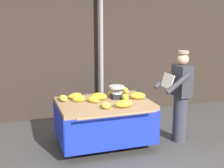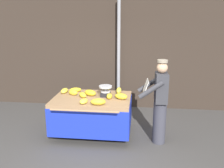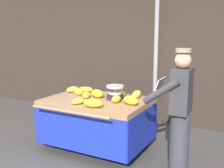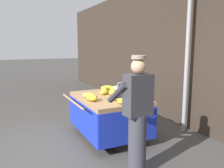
{
  "view_description": "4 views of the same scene",
  "coord_description": "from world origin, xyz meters",
  "px_view_note": "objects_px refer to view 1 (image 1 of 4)",
  "views": [
    {
      "loc": [
        -1.79,
        -4.06,
        2.38
      ],
      "look_at": [
        -0.1,
        1.13,
        1.11
      ],
      "focal_mm": 49.57,
      "sensor_mm": 36.0,
      "label": 1
    },
    {
      "loc": [
        0.71,
        -3.98,
        2.5
      ],
      "look_at": [
        0.12,
        1.08,
        1.13
      ],
      "focal_mm": 40.02,
      "sensor_mm": 36.0,
      "label": 2
    },
    {
      "loc": [
        1.99,
        -2.74,
        1.92
      ],
      "look_at": [
        0.02,
        0.91,
        1.14
      ],
      "focal_mm": 44.53,
      "sensor_mm": 36.0,
      "label": 3
    },
    {
      "loc": [
        3.78,
        -0.92,
        1.84
      ],
      "look_at": [
        -0.12,
        0.97,
        1.12
      ],
      "focal_mm": 37.04,
      "sensor_mm": 36.0,
      "label": 4
    }
  ],
  "objects_px": {
    "banana_bunch_2": "(125,91)",
    "banana_bunch_1": "(94,100)",
    "banana_bunch_5": "(78,98)",
    "banana_bunch_9": "(99,96)",
    "weighing_scale": "(117,92)",
    "banana_bunch_10": "(106,106)",
    "banana_bunch_6": "(63,98)",
    "vendor_person": "(180,96)",
    "banana_cart": "(104,113)",
    "banana_bunch_8": "(113,93)",
    "banana_bunch_0": "(75,96)",
    "banana_bunch_3": "(138,96)",
    "street_pole": "(101,53)",
    "banana_bunch_7": "(125,97)",
    "banana_bunch_4": "(124,104)"
  },
  "relations": [
    {
      "from": "banana_bunch_2",
      "to": "banana_bunch_10",
      "type": "height_order",
      "value": "banana_bunch_2"
    },
    {
      "from": "banana_bunch_5",
      "to": "vendor_person",
      "type": "relative_size",
      "value": 0.13
    },
    {
      "from": "weighing_scale",
      "to": "banana_bunch_1",
      "type": "height_order",
      "value": "weighing_scale"
    },
    {
      "from": "banana_bunch_4",
      "to": "banana_bunch_7",
      "type": "height_order",
      "value": "banana_bunch_4"
    },
    {
      "from": "banana_bunch_2",
      "to": "banana_bunch_5",
      "type": "height_order",
      "value": "banana_bunch_2"
    },
    {
      "from": "banana_bunch_2",
      "to": "banana_bunch_7",
      "type": "xyz_separation_m",
      "value": [
        -0.16,
        -0.43,
        -0.01
      ]
    },
    {
      "from": "banana_bunch_5",
      "to": "banana_bunch_6",
      "type": "height_order",
      "value": "banana_bunch_5"
    },
    {
      "from": "banana_bunch_0",
      "to": "banana_bunch_10",
      "type": "height_order",
      "value": "banana_bunch_0"
    },
    {
      "from": "street_pole",
      "to": "banana_bunch_3",
      "type": "distance_m",
      "value": 1.76
    },
    {
      "from": "banana_bunch_4",
      "to": "vendor_person",
      "type": "bearing_deg",
      "value": 10.89
    },
    {
      "from": "banana_cart",
      "to": "banana_bunch_8",
      "type": "xyz_separation_m",
      "value": [
        0.26,
        0.3,
        0.28
      ]
    },
    {
      "from": "weighing_scale",
      "to": "banana_bunch_10",
      "type": "height_order",
      "value": "weighing_scale"
    },
    {
      "from": "banana_bunch_1",
      "to": "banana_bunch_9",
      "type": "distance_m",
      "value": 0.2
    },
    {
      "from": "street_pole",
      "to": "banana_bunch_7",
      "type": "bearing_deg",
      "value": -91.36
    },
    {
      "from": "banana_bunch_4",
      "to": "banana_bunch_10",
      "type": "bearing_deg",
      "value": 170.75
    },
    {
      "from": "banana_bunch_9",
      "to": "vendor_person",
      "type": "distance_m",
      "value": 1.5
    },
    {
      "from": "banana_cart",
      "to": "banana_bunch_7",
      "type": "xyz_separation_m",
      "value": [
        0.38,
        -0.05,
        0.28
      ]
    },
    {
      "from": "banana_bunch_5",
      "to": "banana_bunch_8",
      "type": "height_order",
      "value": "banana_bunch_5"
    },
    {
      "from": "banana_bunch_1",
      "to": "street_pole",
      "type": "bearing_deg",
      "value": 69.23
    },
    {
      "from": "weighing_scale",
      "to": "banana_bunch_2",
      "type": "xyz_separation_m",
      "value": [
        0.26,
        0.27,
        -0.06
      ]
    },
    {
      "from": "banana_bunch_6",
      "to": "banana_bunch_10",
      "type": "xyz_separation_m",
      "value": [
        0.6,
        -0.67,
        -0.0
      ]
    },
    {
      "from": "weighing_scale",
      "to": "banana_bunch_5",
      "type": "height_order",
      "value": "weighing_scale"
    },
    {
      "from": "banana_bunch_3",
      "to": "banana_bunch_7",
      "type": "bearing_deg",
      "value": -179.56
    },
    {
      "from": "banana_bunch_6",
      "to": "vendor_person",
      "type": "xyz_separation_m",
      "value": [
        2.09,
        -0.49,
        -0.02
      ]
    },
    {
      "from": "weighing_scale",
      "to": "banana_bunch_5",
      "type": "bearing_deg",
      "value": -179.67
    },
    {
      "from": "weighing_scale",
      "to": "banana_bunch_10",
      "type": "bearing_deg",
      "value": -125.46
    },
    {
      "from": "banana_bunch_1",
      "to": "banana_bunch_8",
      "type": "distance_m",
      "value": 0.56
    },
    {
      "from": "street_pole",
      "to": "banana_bunch_9",
      "type": "distance_m",
      "value": 1.66
    },
    {
      "from": "banana_bunch_3",
      "to": "weighing_scale",
      "type": "bearing_deg",
      "value": 155.72
    },
    {
      "from": "weighing_scale",
      "to": "banana_bunch_1",
      "type": "distance_m",
      "value": 0.5
    },
    {
      "from": "banana_bunch_8",
      "to": "vendor_person",
      "type": "bearing_deg",
      "value": -24.53
    },
    {
      "from": "weighing_scale",
      "to": "banana_bunch_6",
      "type": "relative_size",
      "value": 0.94
    },
    {
      "from": "banana_bunch_3",
      "to": "banana_bunch_7",
      "type": "distance_m",
      "value": 0.25
    },
    {
      "from": "banana_bunch_9",
      "to": "banana_bunch_3",
      "type": "bearing_deg",
      "value": -13.67
    },
    {
      "from": "banana_cart",
      "to": "banana_bunch_9",
      "type": "height_order",
      "value": "banana_bunch_9"
    },
    {
      "from": "banana_cart",
      "to": "vendor_person",
      "type": "xyz_separation_m",
      "value": [
        1.4,
        -0.22,
        0.25
      ]
    },
    {
      "from": "banana_bunch_2",
      "to": "banana_bunch_1",
      "type": "bearing_deg",
      "value": -151.69
    },
    {
      "from": "banana_bunch_1",
      "to": "banana_bunch_4",
      "type": "relative_size",
      "value": 0.82
    },
    {
      "from": "banana_bunch_0",
      "to": "banana_bunch_6",
      "type": "distance_m",
      "value": 0.24
    },
    {
      "from": "street_pole",
      "to": "banana_bunch_1",
      "type": "distance_m",
      "value": 1.83
    },
    {
      "from": "banana_bunch_7",
      "to": "banana_bunch_0",
      "type": "bearing_deg",
      "value": 154.52
    },
    {
      "from": "banana_bunch_7",
      "to": "vendor_person",
      "type": "xyz_separation_m",
      "value": [
        1.02,
        -0.17,
        -0.03
      ]
    },
    {
      "from": "banana_bunch_1",
      "to": "banana_bunch_9",
      "type": "bearing_deg",
      "value": 45.46
    },
    {
      "from": "banana_bunch_5",
      "to": "banana_bunch_9",
      "type": "xyz_separation_m",
      "value": [
        0.38,
        0.01,
        0.0
      ]
    },
    {
      "from": "banana_bunch_6",
      "to": "banana_bunch_10",
      "type": "height_order",
      "value": "banana_bunch_6"
    },
    {
      "from": "banana_bunch_6",
      "to": "vendor_person",
      "type": "distance_m",
      "value": 2.14
    },
    {
      "from": "banana_bunch_0",
      "to": "banana_bunch_2",
      "type": "distance_m",
      "value": 0.99
    },
    {
      "from": "banana_bunch_1",
      "to": "banana_bunch_6",
      "type": "bearing_deg",
      "value": 149.44
    },
    {
      "from": "banana_bunch_2",
      "to": "banana_bunch_7",
      "type": "relative_size",
      "value": 1.3
    },
    {
      "from": "banana_bunch_1",
      "to": "banana_bunch_10",
      "type": "bearing_deg",
      "value": -73.89
    }
  ]
}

